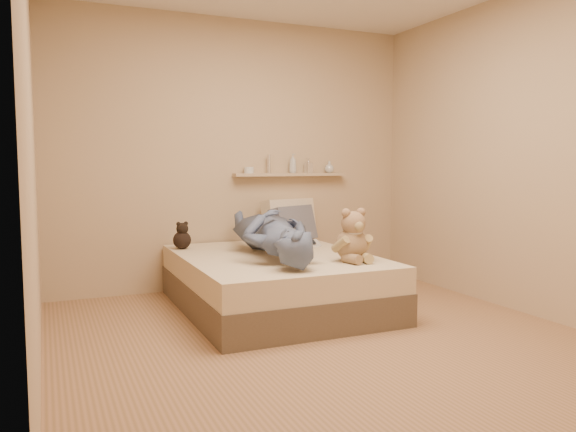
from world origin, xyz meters
name	(u,v)px	position (x,y,z in m)	size (l,w,h in m)	color
room	(327,150)	(0.00, 0.00, 1.30)	(3.80, 3.80, 3.80)	#A17353
bed	(275,282)	(0.00, 0.93, 0.22)	(1.50, 1.90, 0.45)	brown
game_console	(309,244)	(0.07, 0.41, 0.61)	(0.19, 0.11, 0.06)	silver
teddy_bear	(353,239)	(0.44, 0.40, 0.62)	(0.35, 0.33, 0.42)	#8E754D
dark_plush	(182,237)	(-0.63, 1.56, 0.56)	(0.16, 0.16, 0.25)	black
pillow_cream	(289,220)	(0.50, 1.76, 0.65)	(0.55, 0.16, 0.40)	beige
pillow_grey	(293,224)	(0.48, 1.62, 0.62)	(0.50, 0.14, 0.34)	slate
person	(272,232)	(-0.04, 0.90, 0.64)	(0.59, 1.63, 0.39)	#4B5477
wall_shelf	(291,175)	(0.55, 1.84, 1.10)	(1.20, 0.12, 0.03)	tan
shelf_bottles	(300,166)	(0.65, 1.84, 1.19)	(1.00, 0.13, 0.19)	silver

